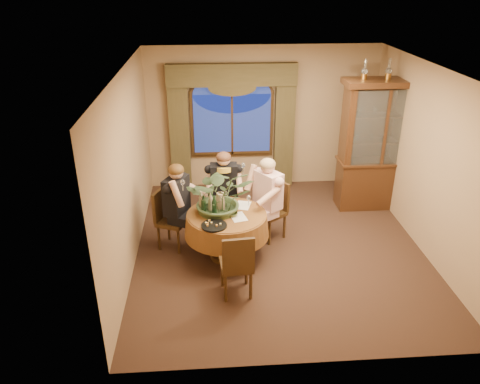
{
  "coord_description": "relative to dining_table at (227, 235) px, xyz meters",
  "views": [
    {
      "loc": [
        -1.09,
        -6.39,
        4.02
      ],
      "look_at": [
        -0.64,
        -0.24,
        1.1
      ],
      "focal_mm": 35.0,
      "sensor_mm": 36.0,
      "label": 1
    }
  ],
  "objects": [
    {
      "name": "china_cabinet",
      "position": [
        2.81,
        1.57,
        0.81
      ],
      "size": [
        1.46,
        0.58,
        2.37
      ],
      "primitive_type": "cube",
      "color": "#331C10",
      "rests_on": "floor"
    },
    {
      "name": "wine_bottle_3",
      "position": [
        -0.18,
        -0.07,
        0.54
      ],
      "size": [
        0.07,
        0.07,
        0.33
      ],
      "primitive_type": "cylinder",
      "color": "black",
      "rests_on": "dining_table"
    },
    {
      "name": "oil_lamp_left",
      "position": [
        2.4,
        1.57,
        2.17
      ],
      "size": [
        0.11,
        0.11,
        0.34
      ],
      "primitive_type": null,
      "color": "#A5722D",
      "rests_on": "china_cabinet"
    },
    {
      "name": "swag_valance",
      "position": [
        0.24,
        2.59,
        1.9
      ],
      "size": [
        2.45,
        0.16,
        0.42
      ],
      "primitive_type": null,
      "color": "#3F371C",
      "rests_on": "wall_back"
    },
    {
      "name": "tasting_paper_0",
      "position": [
        0.17,
        -0.12,
        0.38
      ],
      "size": [
        0.27,
        0.34,
        0.0
      ],
      "primitive_type": "cube",
      "rotation": [
        0.0,
        0.0,
        0.23
      ],
      "color": "white",
      "rests_on": "dining_table"
    },
    {
      "name": "dining_table",
      "position": [
        0.0,
        0.0,
        0.0
      ],
      "size": [
        1.65,
        1.65,
        0.75
      ],
      "primitive_type": "cylinder",
      "rotation": [
        0.0,
        0.0,
        0.36
      ],
      "color": "maroon",
      "rests_on": "floor"
    },
    {
      "name": "wine_glass_person_scarf",
      "position": [
        -0.0,
        0.42,
        0.46
      ],
      "size": [
        0.07,
        0.07,
        0.18
      ],
      "primitive_type": null,
      "color": "silver",
      "rests_on": "dining_table"
    },
    {
      "name": "floor",
      "position": [
        0.84,
        0.24,
        -0.38
      ],
      "size": [
        5.0,
        5.0,
        0.0
      ],
      "primitive_type": "plane",
      "color": "black",
      "rests_on": "ground"
    },
    {
      "name": "wall_right",
      "position": [
        3.09,
        0.24,
        1.02
      ],
      "size": [
        0.0,
        5.0,
        5.0
      ],
      "primitive_type": "plane",
      "rotation": [
        1.57,
        0.0,
        -1.57
      ],
      "color": "#997B59",
      "rests_on": "ground"
    },
    {
      "name": "window",
      "position": [
        0.24,
        2.67,
        0.92
      ],
      "size": [
        1.62,
        0.1,
        1.32
      ],
      "primitive_type": null,
      "color": "navy",
      "rests_on": "wall_back"
    },
    {
      "name": "person_pink",
      "position": [
        0.67,
        0.46,
        0.35
      ],
      "size": [
        0.68,
        0.69,
        1.44
      ],
      "primitive_type": null,
      "rotation": [
        0.0,
        0.0,
        -4.12
      ],
      "color": "beige",
      "rests_on": "floor"
    },
    {
      "name": "oil_lamp_right",
      "position": [
        3.22,
        1.57,
        2.17
      ],
      "size": [
        0.11,
        0.11,
        0.34
      ],
      "primitive_type": null,
      "color": "#A5722D",
      "rests_on": "china_cabinet"
    },
    {
      "name": "chair_front_left",
      "position": [
        0.08,
        -0.91,
        0.1
      ],
      "size": [
        0.46,
        0.46,
        0.96
      ],
      "primitive_type": "cube",
      "rotation": [
        0.0,
        0.0,
        0.09
      ],
      "color": "black",
      "rests_on": "floor"
    },
    {
      "name": "person_scarf",
      "position": [
        -0.0,
        0.88,
        0.33
      ],
      "size": [
        0.51,
        0.47,
        1.41
      ],
      "primitive_type": null,
      "rotation": [
        0.0,
        0.0,
        -3.14
      ],
      "color": "black",
      "rests_on": "floor"
    },
    {
      "name": "wine_bottle_2",
      "position": [
        -0.34,
        -0.05,
        0.54
      ],
      "size": [
        0.07,
        0.07,
        0.33
      ],
      "primitive_type": "cylinder",
      "color": "black",
      "rests_on": "dining_table"
    },
    {
      "name": "cheese_platter",
      "position": [
        -0.2,
        -0.37,
        0.39
      ],
      "size": [
        0.37,
        0.37,
        0.02
      ],
      "primitive_type": "cylinder",
      "color": "black",
      "rests_on": "dining_table"
    },
    {
      "name": "drapery_left",
      "position": [
        -0.79,
        2.62,
        0.8
      ],
      "size": [
        0.38,
        0.14,
        2.32
      ],
      "primitive_type": "cube",
      "color": "#3F371C",
      "rests_on": "floor"
    },
    {
      "name": "chair_right",
      "position": [
        0.73,
        0.54,
        0.1
      ],
      "size": [
        0.59,
        0.59,
        0.96
      ],
      "primitive_type": "cube",
      "rotation": [
        0.0,
        0.0,
        -4.08
      ],
      "color": "black",
      "rests_on": "floor"
    },
    {
      "name": "wine_glass_person_pink",
      "position": [
        0.35,
        0.24,
        0.46
      ],
      "size": [
        0.07,
        0.07,
        0.18
      ],
      "primitive_type": null,
      "color": "silver",
      "rests_on": "dining_table"
    },
    {
      "name": "stoneware_vase",
      "position": [
        -0.09,
        0.12,
        0.52
      ],
      "size": [
        0.15,
        0.15,
        0.28
      ],
      "primitive_type": null,
      "color": "#9E856B",
      "rests_on": "dining_table"
    },
    {
      "name": "tasting_paper_1",
      "position": [
        0.26,
        0.25,
        0.38
      ],
      "size": [
        0.28,
        0.35,
        0.0
      ],
      "primitive_type": "cube",
      "rotation": [
        0.0,
        0.0,
        -0.28
      ],
      "color": "white",
      "rests_on": "dining_table"
    },
    {
      "name": "wine_bottle_4",
      "position": [
        -0.23,
        0.18,
        0.54
      ],
      "size": [
        0.07,
        0.07,
        0.33
      ],
      "primitive_type": "cylinder",
      "color": "black",
      "rests_on": "dining_table"
    },
    {
      "name": "oil_lamp_center",
      "position": [
        2.81,
        1.57,
        2.17
      ],
      "size": [
        0.11,
        0.11,
        0.34
      ],
      "primitive_type": null,
      "color": "#A5722D",
      "rests_on": "china_cabinet"
    },
    {
      "name": "wall_back",
      "position": [
        0.84,
        2.74,
        1.02
      ],
      "size": [
        4.5,
        0.0,
        4.5
      ],
      "primitive_type": "plane",
      "rotation": [
        1.57,
        0.0,
        0.0
      ],
      "color": "#997B59",
      "rests_on": "ground"
    },
    {
      "name": "wine_bottle_0",
      "position": [
        -0.24,
        0.06,
        0.54
      ],
      "size": [
        0.07,
        0.07,
        0.33
      ],
      "primitive_type": "cylinder",
      "color": "tan",
      "rests_on": "dining_table"
    },
    {
      "name": "wine_bottle_1",
      "position": [
        -0.37,
        0.09,
        0.54
      ],
      "size": [
        0.07,
        0.07,
        0.33
      ],
      "primitive_type": "cylinder",
      "color": "tan",
      "rests_on": "dining_table"
    },
    {
      "name": "chair_back_right",
      "position": [
        0.03,
        0.91,
        0.1
      ],
      "size": [
        0.43,
        0.43,
        0.96
      ],
      "primitive_type": "cube",
      "rotation": [
        0.0,
        0.0,
        -3.18
      ],
      "color": "black",
      "rests_on": "floor"
    },
    {
      "name": "chair_back",
      "position": [
        -0.84,
        0.36,
        0.1
      ],
      "size": [
        0.55,
        0.55,
        0.96
      ],
      "primitive_type": "cube",
      "rotation": [
        0.0,
        0.0,
        -1.98
      ],
      "color": "black",
      "rests_on": "floor"
    },
    {
      "name": "olive_bowl",
      "position": [
        0.08,
        -0.08,
        0.4
      ],
      "size": [
        0.17,
        0.17,
        0.05
      ],
      "primitive_type": "imported",
      "color": "#4A5529",
      "rests_on": "dining_table"
    },
    {
      "name": "wine_glass_person_back",
      "position": [
        -0.38,
        0.18,
        0.46
      ],
      "size": [
        0.07,
        0.07,
        0.18
      ],
      "primitive_type": null,
      "color": "silver",
      "rests_on": "dining_table"
    },
    {
      "name": "person_back",
      "position": [
        -0.76,
        0.36,
        0.34
      ],
      "size": [
        0.64,
        0.66,
        1.42
      ],
      "primitive_type": null,
      "rotation": [
        0.0,
        0.0,
        -2.02
      ],
      "color": "black",
      "rests_on": "floor"
    },
    {
      "name": "arched_transom",
      "position": [
        0.24,
        2.67,
        1.71
      ],
      "size": [
        1.6,
        0.06,
        0.44
      ],
      "primitive_type": null,
      "color": "navy",
      "rests_on": "wall_back"
    },
    {
      "name": "ceiling",
      "position": [
        0.84,
        0.24,
        2.42
      ],
      "size": [
        5.0,
        5.0,
        0.0
      ],
      "primitive_type": "plane",
      "rotation": [
        3.14,
        0.0,
        0.0
      ],
      "color": "white",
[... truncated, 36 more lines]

